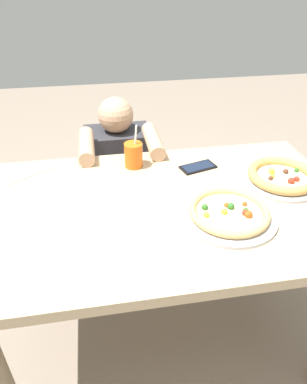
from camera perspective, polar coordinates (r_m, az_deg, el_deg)
The scene contains 9 objects.
ground_plane at distance 1.83m, azimuth 1.44°, elevation -21.28°, with size 8.00×8.00×0.00m, color gray.
dining_table at distance 1.36m, azimuth 1.82°, elevation -5.60°, with size 1.37×0.83×0.75m.
pizza_near at distance 1.25m, azimuth 12.06°, elevation -3.32°, with size 0.33×0.33×0.04m.
pizza_far at distance 1.50m, azimuth 19.97°, elevation 2.31°, with size 0.31×0.31×0.05m.
drink_cup_colored at distance 1.50m, azimuth -3.24°, elevation 5.99°, with size 0.08×0.08×0.19m.
paper_napkin at distance 1.26m, azimuth -5.99°, elevation -3.25°, with size 0.16×0.14×0.00m, color white.
fork at distance 1.54m, azimuth -19.84°, elevation 2.29°, with size 0.18×0.12×0.00m.
cell_phone at distance 1.52m, azimuth 7.18°, elevation 4.02°, with size 0.16×0.11×0.01m.
diner_seated at distance 2.01m, azimuth -5.43°, elevation 1.50°, with size 0.38×0.51×0.92m.
Camera 1 is at (-0.22, -1.03, 1.51)m, focal length 33.11 mm.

